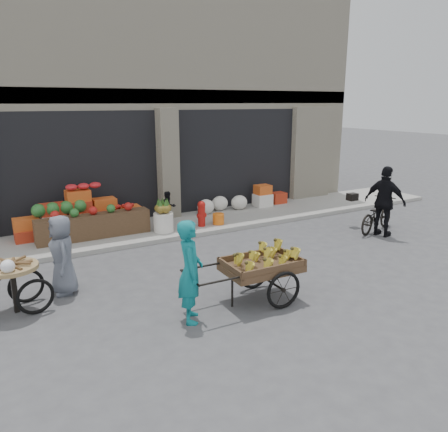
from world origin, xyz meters
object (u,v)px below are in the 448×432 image
seated_person (169,208)px  vendor_woman (190,271)px  pineapple_bin (164,222)px  orange_bucket (218,219)px  vendor_grey (62,255)px  bicycle (377,215)px  cyclist (385,202)px  banana_cart (259,264)px  tricycle_cart (13,281)px  fire_hydrant (202,213)px

seated_person → vendor_woman: 5.45m
pineapple_bin → orange_bucket: pineapple_bin is taller
vendor_grey → bicycle: 8.18m
pineapple_bin → cyclist: bearing=-29.8°
cyclist → vendor_woman: bearing=87.6°
bicycle → cyclist: cyclist is taller
banana_cart → tricycle_cart: 4.16m
seated_person → cyclist: (4.63, -3.48, 0.34)m
fire_hydrant → seated_person: 0.96m
vendor_grey → bicycle: size_ratio=0.87×
fire_hydrant → tricycle_cart: tricycle_cart is taller
orange_bucket → seated_person: seated_person is taller
fire_hydrant → orange_bucket: 0.55m
orange_bucket → vendor_grey: 5.14m
seated_person → cyclist: size_ratio=0.50×
vendor_woman → bicycle: vendor_woman is taller
pineapple_bin → bicycle: 5.79m
orange_bucket → vendor_woman: 5.38m
banana_cart → bicycle: 5.61m
vendor_woman → cyclist: bearing=-53.0°
fire_hydrant → banana_cart: 4.57m
fire_hydrant → seated_person: bearing=137.1°
pineapple_bin → vendor_woman: 4.77m
bicycle → fire_hydrant: bearing=42.5°
pineapple_bin → vendor_grey: (-2.95, -2.44, 0.37)m
orange_bucket → cyclist: size_ratio=0.17×
orange_bucket → cyclist: cyclist is taller
orange_bucket → banana_cart: (-1.61, -4.38, 0.42)m
orange_bucket → vendor_grey: bearing=-152.8°
pineapple_bin → fire_hydrant: size_ratio=0.73×
fire_hydrant → vendor_woman: vendor_woman is taller
seated_person → vendor_woman: bearing=-119.0°
bicycle → vendor_grey: bearing=72.7°
vendor_woman → cyclist: 6.61m
fire_hydrant → cyclist: (3.93, -2.83, 0.42)m
pineapple_bin → bicycle: bicycle is taller
fire_hydrant → cyclist: bearing=-35.8°
pineapple_bin → banana_cart: bearing=-90.1°
fire_hydrant → cyclist: size_ratio=0.38×
banana_cart → bicycle: (5.23, 2.00, -0.24)m
pineapple_bin → cyclist: (5.03, -2.88, 0.56)m
vendor_woman → vendor_grey: size_ratio=1.14×
tricycle_cart → bicycle: tricycle_cart is taller
bicycle → cyclist: 0.65m
orange_bucket → bicycle: (3.63, -2.38, 0.18)m
seated_person → banana_cart: size_ratio=0.40×
vendor_woman → tricycle_cart: bearing=77.5°
tricycle_cart → cyclist: bearing=-8.8°
fire_hydrant → vendor_grey: (-4.05, -2.39, 0.24)m
pineapple_bin → vendor_grey: vendor_grey is taller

